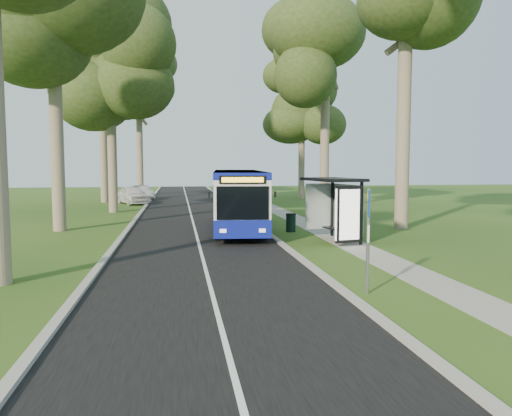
{
  "coord_description": "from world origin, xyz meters",
  "views": [
    {
      "loc": [
        -4.37,
        -19.17,
        3.46
      ],
      "look_at": [
        -1.07,
        1.85,
        1.6
      ],
      "focal_mm": 35.0,
      "sensor_mm": 36.0,
      "label": 1
    }
  ],
  "objects_px": {
    "bus_shelter": "(339,197)",
    "litter_bin": "(291,222)",
    "car_white": "(133,195)",
    "bus_stop_sign": "(368,229)",
    "bus": "(238,199)",
    "car_silver": "(141,193)"
  },
  "relations": [
    {
      "from": "bus",
      "to": "car_silver",
      "type": "relative_size",
      "value": 2.81
    },
    {
      "from": "litter_bin",
      "to": "car_white",
      "type": "bearing_deg",
      "value": 116.03
    },
    {
      "from": "car_white",
      "to": "bus",
      "type": "bearing_deg",
      "value": -91.02
    },
    {
      "from": "bus_stop_sign",
      "to": "bus",
      "type": "bearing_deg",
      "value": 116.05
    },
    {
      "from": "litter_bin",
      "to": "bus_shelter",
      "type": "bearing_deg",
      "value": -71.83
    },
    {
      "from": "litter_bin",
      "to": "car_silver",
      "type": "relative_size",
      "value": 0.22
    },
    {
      "from": "bus_shelter",
      "to": "litter_bin",
      "type": "relative_size",
      "value": 3.78
    },
    {
      "from": "litter_bin",
      "to": "car_silver",
      "type": "height_order",
      "value": "car_silver"
    },
    {
      "from": "bus_stop_sign",
      "to": "bus_shelter",
      "type": "relative_size",
      "value": 0.79
    },
    {
      "from": "car_white",
      "to": "car_silver",
      "type": "distance_m",
      "value": 5.46
    },
    {
      "from": "car_white",
      "to": "car_silver",
      "type": "relative_size",
      "value": 1.1
    },
    {
      "from": "bus_shelter",
      "to": "car_silver",
      "type": "distance_m",
      "value": 31.03
    },
    {
      "from": "bus_shelter",
      "to": "car_white",
      "type": "distance_m",
      "value": 26.12
    },
    {
      "from": "bus_shelter",
      "to": "litter_bin",
      "type": "bearing_deg",
      "value": 99.54
    },
    {
      "from": "litter_bin",
      "to": "bus_stop_sign",
      "type": "bearing_deg",
      "value": -93.48
    },
    {
      "from": "car_silver",
      "to": "bus_stop_sign",
      "type": "bearing_deg",
      "value": -98.41
    },
    {
      "from": "bus",
      "to": "bus_stop_sign",
      "type": "bearing_deg",
      "value": -77.77
    },
    {
      "from": "bus_shelter",
      "to": "litter_bin",
      "type": "xyz_separation_m",
      "value": [
        -1.27,
        3.88,
        -1.55
      ]
    },
    {
      "from": "bus_shelter",
      "to": "car_silver",
      "type": "bearing_deg",
      "value": 101.35
    },
    {
      "from": "bus_stop_sign",
      "to": "car_white",
      "type": "distance_m",
      "value": 33.46
    },
    {
      "from": "car_white",
      "to": "car_silver",
      "type": "xyz_separation_m",
      "value": [
        0.35,
        5.45,
        -0.09
      ]
    },
    {
      "from": "bus_shelter",
      "to": "car_white",
      "type": "height_order",
      "value": "bus_shelter"
    }
  ]
}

